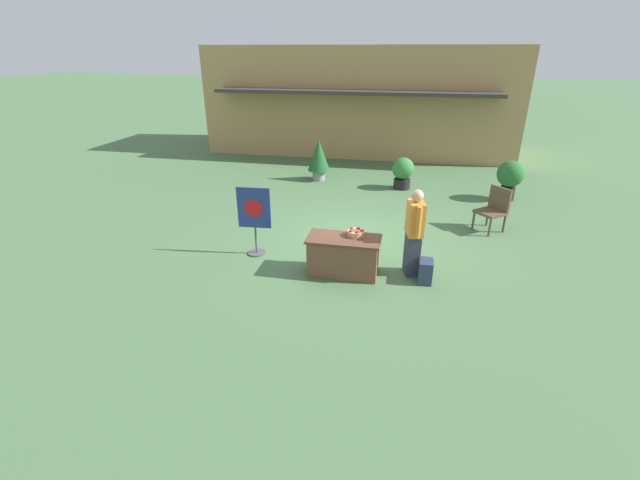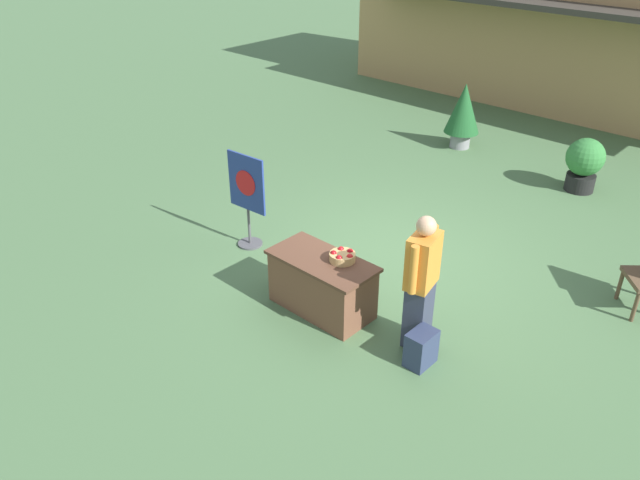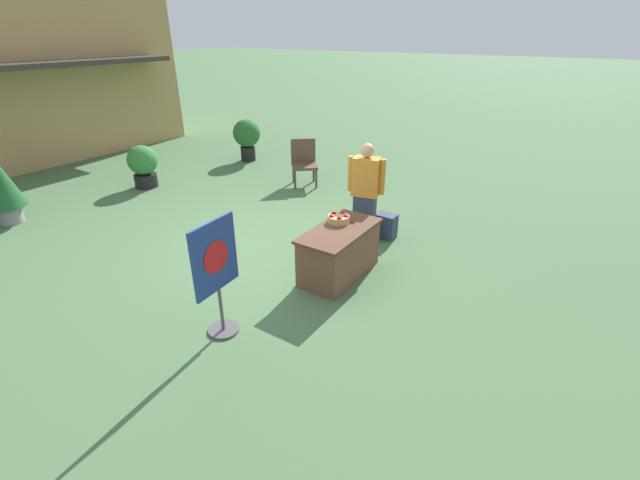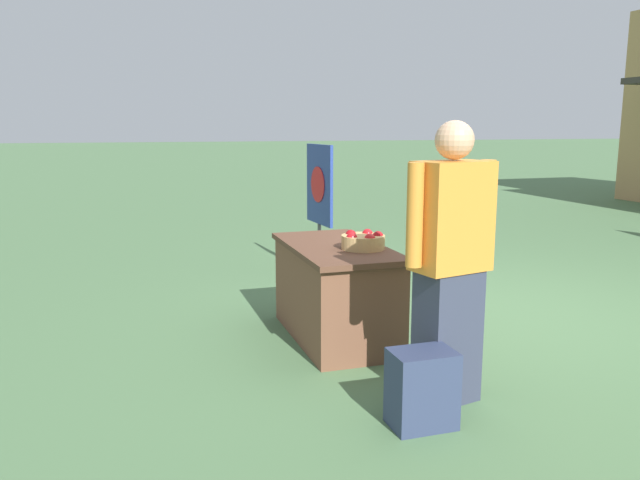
{
  "view_description": "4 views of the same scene",
  "coord_description": "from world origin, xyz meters",
  "px_view_note": "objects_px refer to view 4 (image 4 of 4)",
  "views": [
    {
      "loc": [
        1.12,
        -8.46,
        3.84
      ],
      "look_at": [
        -0.37,
        -1.37,
        0.58
      ],
      "focal_mm": 24.0,
      "sensor_mm": 36.0,
      "label": 1
    },
    {
      "loc": [
        4.39,
        -6.13,
        4.57
      ],
      "look_at": [
        -0.0,
        -1.42,
        0.92
      ],
      "focal_mm": 35.0,
      "sensor_mm": 36.0,
      "label": 2
    },
    {
      "loc": [
        -4.5,
        -4.21,
        3.19
      ],
      "look_at": [
        0.05,
        -1.18,
        0.48
      ],
      "focal_mm": 24.0,
      "sensor_mm": 36.0,
      "label": 3
    },
    {
      "loc": [
        4.39,
        -2.96,
        1.59
      ],
      "look_at": [
        -0.22,
        -1.51,
        0.7
      ],
      "focal_mm": 35.0,
      "sensor_mm": 36.0,
      "label": 4
    }
  ],
  "objects_px": {
    "poster_board": "(319,204)",
    "person_visitor": "(450,263)",
    "display_table": "(336,291)",
    "apple_basket": "(363,241)",
    "backpack": "(422,389)"
  },
  "relations": [
    {
      "from": "display_table",
      "to": "apple_basket",
      "type": "bearing_deg",
      "value": 35.65
    },
    {
      "from": "person_visitor",
      "to": "poster_board",
      "type": "distance_m",
      "value": 3.09
    },
    {
      "from": "display_table",
      "to": "apple_basket",
      "type": "distance_m",
      "value": 0.48
    },
    {
      "from": "display_table",
      "to": "backpack",
      "type": "relative_size",
      "value": 3.17
    },
    {
      "from": "display_table",
      "to": "person_visitor",
      "type": "distance_m",
      "value": 1.34
    },
    {
      "from": "poster_board",
      "to": "backpack",
      "type": "bearing_deg",
      "value": 77.91
    },
    {
      "from": "poster_board",
      "to": "person_visitor",
      "type": "bearing_deg",
      "value": 82.45
    },
    {
      "from": "person_visitor",
      "to": "poster_board",
      "type": "xyz_separation_m",
      "value": [
        -3.08,
        0.19,
        -0.03
      ]
    },
    {
      "from": "display_table",
      "to": "person_visitor",
      "type": "bearing_deg",
      "value": 12.12
    },
    {
      "from": "backpack",
      "to": "person_visitor",
      "type": "bearing_deg",
      "value": 132.21
    },
    {
      "from": "display_table",
      "to": "person_visitor",
      "type": "xyz_separation_m",
      "value": [
        1.23,
        0.26,
        0.46
      ]
    },
    {
      "from": "person_visitor",
      "to": "backpack",
      "type": "relative_size",
      "value": 3.86
    },
    {
      "from": "poster_board",
      "to": "apple_basket",
      "type": "bearing_deg",
      "value": 77.3
    },
    {
      "from": "apple_basket",
      "to": "person_visitor",
      "type": "bearing_deg",
      "value": 6.81
    },
    {
      "from": "person_visitor",
      "to": "poster_board",
      "type": "relative_size",
      "value": 1.16
    }
  ]
}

